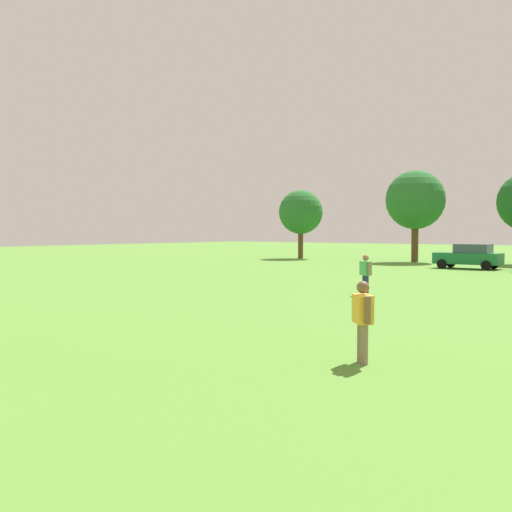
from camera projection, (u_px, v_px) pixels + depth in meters
ground_plane at (456, 282)px, 29.77m from camera, size 160.00×160.00×0.00m
adult_bystander at (363, 315)px, 11.47m from camera, size 0.58×0.59×1.61m
bystander_near_trees at (366, 271)px, 23.68m from camera, size 0.64×0.56×1.63m
parked_car_green_0 at (469, 256)px, 40.00m from camera, size 4.30×2.02×1.68m
tree_far_left at (301, 212)px, 54.89m from camera, size 4.08×4.08×6.36m
tree_center at (415, 200)px, 48.52m from camera, size 4.84×4.84×7.55m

